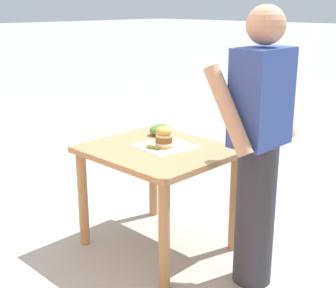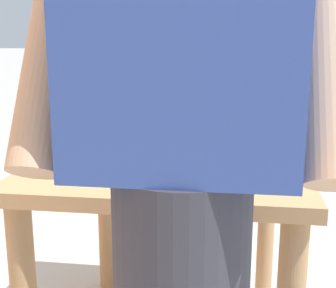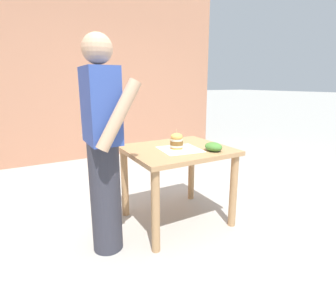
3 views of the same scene
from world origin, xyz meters
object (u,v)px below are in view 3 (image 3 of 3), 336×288
side_salad (213,147)px  diner_across_table (103,145)px  patio_table (177,162)px  sandwich (177,141)px  pickle_spear (176,145)px

side_salad → diner_across_table: 0.97m
patio_table → side_salad: (-0.25, -0.23, 0.17)m
sandwich → side_salad: bearing=-130.5°
patio_table → pickle_spear: bearing=-11.1°
patio_table → pickle_spear: (0.04, -0.01, 0.15)m
patio_table → sandwich: size_ratio=5.09×
pickle_spear → diner_across_table: (-0.15, 0.74, 0.12)m
patio_table → side_salad: size_ratio=5.21×
pickle_spear → patio_table: bearing=168.9°
sandwich → side_salad: 0.34m
sandwich → pickle_spear: bearing=-25.7°
sandwich → pickle_spear: (0.07, -0.04, -0.06)m
pickle_spear → diner_across_table: 0.76m
side_salad → diner_across_table: size_ratio=0.11×
patio_table → diner_across_table: (-0.11, 0.73, 0.28)m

